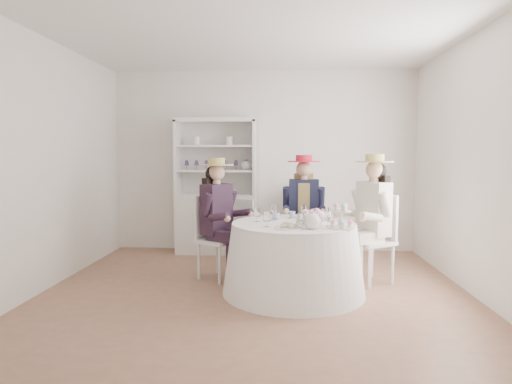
{
  "coord_description": "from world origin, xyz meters",
  "views": [
    {
      "loc": [
        0.27,
        -4.47,
        1.45
      ],
      "look_at": [
        0.0,
        0.1,
        1.05
      ],
      "focal_mm": 30.0,
      "sensor_mm": 36.0,
      "label": 1
    }
  ],
  "objects": [
    {
      "name": "ground",
      "position": [
        0.0,
        0.0,
        0.0
      ],
      "size": [
        4.5,
        4.5,
        0.0
      ],
      "primitive_type": "plane",
      "color": "brown",
      "rests_on": "ground"
    },
    {
      "name": "ceiling",
      "position": [
        0.0,
        0.0,
        2.7
      ],
      "size": [
        4.5,
        4.5,
        0.0
      ],
      "primitive_type": "plane",
      "rotation": [
        3.14,
        0.0,
        0.0
      ],
      "color": "white",
      "rests_on": "wall_back"
    },
    {
      "name": "wall_back",
      "position": [
        0.0,
        2.0,
        1.35
      ],
      "size": [
        4.5,
        0.0,
        4.5
      ],
      "primitive_type": "plane",
      "rotation": [
        1.57,
        0.0,
        0.0
      ],
      "color": "white",
      "rests_on": "ground"
    },
    {
      "name": "wall_front",
      "position": [
        0.0,
        -2.0,
        1.35
      ],
      "size": [
        4.5,
        0.0,
        4.5
      ],
      "primitive_type": "plane",
      "rotation": [
        -1.57,
        0.0,
        0.0
      ],
      "color": "white",
      "rests_on": "ground"
    },
    {
      "name": "wall_left",
      "position": [
        -2.25,
        0.0,
        1.35
      ],
      "size": [
        0.0,
        4.5,
        4.5
      ],
      "primitive_type": "plane",
      "rotation": [
        1.57,
        0.0,
        1.57
      ],
      "color": "white",
      "rests_on": "ground"
    },
    {
      "name": "wall_right",
      "position": [
        2.25,
        0.0,
        1.35
      ],
      "size": [
        0.0,
        4.5,
        4.5
      ],
      "primitive_type": "plane",
      "rotation": [
        1.57,
        0.0,
        -1.57
      ],
      "color": "white",
      "rests_on": "ground"
    },
    {
      "name": "tea_table",
      "position": [
        0.4,
        -0.04,
        0.37
      ],
      "size": [
        1.49,
        1.49,
        0.74
      ],
      "rotation": [
        0.0,
        0.0,
        -0.36
      ],
      "color": "white",
      "rests_on": "ground"
    },
    {
      "name": "hutch",
      "position": [
        -0.68,
        1.77,
        0.7
      ],
      "size": [
        1.26,
        0.68,
        1.97
      ],
      "rotation": [
        0.0,
        0.0,
        0.22
      ],
      "color": "silver",
      "rests_on": "ground"
    },
    {
      "name": "side_table",
      "position": [
        0.59,
        1.68,
        0.35
      ],
      "size": [
        0.48,
        0.48,
        0.7
      ],
      "primitive_type": "cube",
      "rotation": [
        0.0,
        0.0,
        0.08
      ],
      "color": "silver",
      "rests_on": "ground"
    },
    {
      "name": "hatbox",
      "position": [
        0.59,
        1.68,
        0.86
      ],
      "size": [
        0.41,
        0.41,
        0.31
      ],
      "primitive_type": "cylinder",
      "rotation": [
        0.0,
        0.0,
        -0.41
      ],
      "color": "black",
      "rests_on": "side_table"
    },
    {
      "name": "guest_left",
      "position": [
        -0.46,
        0.41,
        0.8
      ],
      "size": [
        0.61,
        0.57,
        1.41
      ],
      "rotation": [
        0.0,
        0.0,
        0.99
      ],
      "color": "silver",
      "rests_on": "ground"
    },
    {
      "name": "guest_mid",
      "position": [
        0.55,
        0.93,
        0.82
      ],
      "size": [
        0.52,
        0.55,
        1.45
      ],
      "rotation": [
        0.0,
        0.0,
        -0.02
      ],
      "color": "silver",
      "rests_on": "ground"
    },
    {
      "name": "guest_right",
      "position": [
        1.29,
        0.36,
        0.82
      ],
      "size": [
        0.62,
        0.57,
        1.46
      ],
      "rotation": [
        0.0,
        0.0,
        -1.03
      ],
      "color": "silver",
      "rests_on": "ground"
    },
    {
      "name": "spare_chair",
      "position": [
        -0.17,
        0.98,
        0.48
      ],
      "size": [
        0.51,
        0.51,
        0.89
      ],
      "rotation": [
        0.0,
        0.0,
        2.57
      ],
      "color": "silver",
      "rests_on": "ground"
    },
    {
      "name": "teacup_a",
      "position": [
        0.21,
        0.14,
        0.78
      ],
      "size": [
        0.1,
        0.1,
        0.07
      ],
      "primitive_type": "imported",
      "rotation": [
        0.0,
        0.0,
        0.13
      ],
      "color": "white",
      "rests_on": "tea_table"
    },
    {
      "name": "teacup_b",
      "position": [
        0.39,
        0.27,
        0.78
      ],
      "size": [
        0.09,
        0.09,
        0.07
      ],
      "primitive_type": "imported",
      "rotation": [
        0.0,
        0.0,
        0.17
      ],
      "color": "white",
      "rests_on": "tea_table"
    },
    {
      "name": "teacup_c",
      "position": [
        0.69,
        0.06,
        0.78
      ],
      "size": [
        0.11,
        0.11,
        0.07
      ],
      "primitive_type": "imported",
      "rotation": [
        0.0,
        0.0,
        -0.28
      ],
      "color": "white",
      "rests_on": "tea_table"
    },
    {
      "name": "flower_bowl",
      "position": [
        0.6,
        -0.08,
        0.77
      ],
      "size": [
        0.23,
        0.23,
        0.05
      ],
      "primitive_type": "imported",
      "rotation": [
        0.0,
        0.0,
        0.26
      ],
      "color": "white",
      "rests_on": "tea_table"
    },
    {
      "name": "flower_arrangement",
      "position": [
        0.6,
        -0.14,
        0.84
      ],
      "size": [
        0.21,
        0.21,
        0.08
      ],
      "rotation": [
        0.0,
        0.0,
        0.16
      ],
      "color": "pink",
      "rests_on": "tea_table"
    },
    {
      "name": "table_teapot",
      "position": [
        0.57,
        -0.4,
        0.81
      ],
      "size": [
        0.23,
        0.16,
        0.17
      ],
      "rotation": [
        0.0,
        0.0,
        0.24
      ],
      "color": "white",
      "rests_on": "tea_table"
    },
    {
      "name": "sandwich_plate",
      "position": [
        0.35,
        -0.39,
        0.76
      ],
      "size": [
        0.27,
        0.27,
        0.06
      ],
      "rotation": [
        0.0,
        0.0,
        0.1
      ],
      "color": "white",
      "rests_on": "tea_table"
    },
    {
      "name": "cupcake_stand",
      "position": [
        0.85,
        -0.34,
        0.83
      ],
      "size": [
        0.25,
        0.25,
        0.24
      ],
      "rotation": [
        0.0,
        0.0,
        -0.05
      ],
      "color": "white",
      "rests_on": "tea_table"
    },
    {
      "name": "stemware_set",
      "position": [
        0.4,
        -0.04,
        0.82
      ],
      "size": [
        0.83,
        0.84,
        0.15
      ],
      "color": "white",
      "rests_on": "tea_table"
    }
  ]
}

